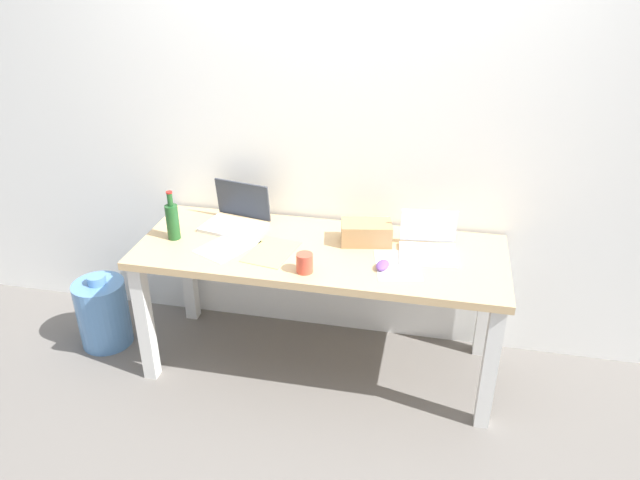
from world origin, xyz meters
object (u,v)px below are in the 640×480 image
(desk, at_px, (320,265))
(beer_bottle, at_px, (173,220))
(computer_mouse, at_px, (383,265))
(cardboard_box, at_px, (366,233))
(laptop_left, at_px, (237,218))
(coffee_mug, at_px, (305,263))
(water_cooler_jug, at_px, (103,313))
(laptop_right, at_px, (428,245))

(desk, distance_m, beer_bottle, 0.80)
(computer_mouse, distance_m, cardboard_box, 0.28)
(laptop_left, distance_m, beer_bottle, 0.35)
(desk, height_order, coffee_mug, coffee_mug)
(coffee_mug, xyz_separation_m, water_cooler_jug, (-1.25, 0.18, -0.58))
(desk, bearing_deg, cardboard_box, 28.40)
(laptop_left, height_order, computer_mouse, laptop_left)
(water_cooler_jug, bearing_deg, laptop_left, 16.35)
(water_cooler_jug, bearing_deg, computer_mouse, -2.45)
(desk, relative_size, beer_bottle, 7.07)
(laptop_left, height_order, beer_bottle, beer_bottle)
(beer_bottle, xyz_separation_m, coffee_mug, (0.75, -0.20, -0.06))
(coffee_mug, bearing_deg, cardboard_box, 55.79)
(coffee_mug, bearing_deg, desk, 84.31)
(cardboard_box, distance_m, water_cooler_jug, 1.62)
(desk, xyz_separation_m, water_cooler_jug, (-1.27, -0.06, -0.44))
(desk, distance_m, laptop_left, 0.55)
(laptop_right, bearing_deg, desk, -172.20)
(coffee_mug, bearing_deg, beer_bottle, 165.36)
(laptop_left, bearing_deg, coffee_mug, -40.38)
(laptop_right, relative_size, beer_bottle, 1.14)
(beer_bottle, bearing_deg, laptop_left, 37.08)
(desk, height_order, beer_bottle, beer_bottle)
(desk, height_order, laptop_left, laptop_left)
(water_cooler_jug, bearing_deg, laptop_right, 4.30)
(desk, distance_m, computer_mouse, 0.38)
(laptop_right, bearing_deg, coffee_mug, -150.89)
(laptop_left, bearing_deg, desk, -18.27)
(beer_bottle, distance_m, coffee_mug, 0.78)
(beer_bottle, relative_size, water_cooler_jug, 0.59)
(computer_mouse, bearing_deg, water_cooler_jug, -171.25)
(laptop_right, relative_size, computer_mouse, 3.03)
(laptop_right, height_order, cardboard_box, laptop_right)
(desk, bearing_deg, coffee_mug, -95.69)
(laptop_left, height_order, laptop_right, laptop_left)
(laptop_right, distance_m, water_cooler_jug, 1.91)
(laptop_left, distance_m, coffee_mug, 0.62)
(laptop_left, xyz_separation_m, computer_mouse, (0.83, -0.30, -0.03))
(cardboard_box, relative_size, coffee_mug, 2.72)
(laptop_left, xyz_separation_m, cardboard_box, (0.72, -0.05, 0.01))
(computer_mouse, xyz_separation_m, water_cooler_jug, (-1.61, 0.07, -0.55))
(laptop_left, relative_size, laptop_right, 1.21)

